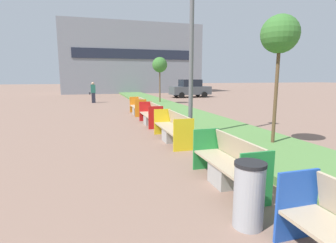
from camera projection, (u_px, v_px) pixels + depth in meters
planter_grass_strip at (212, 126)px, 10.94m from camera, size 2.80×120.00×0.18m
building_backdrop at (132, 59)px, 36.20m from camera, size 18.36×6.06×9.10m
bench_green_frame at (228, 167)px, 5.13m from camera, size 0.65×1.98×0.94m
bench_yellow_frame at (173, 130)px, 8.62m from camera, size 0.65×2.41×0.94m
bench_red_frame at (151, 116)px, 11.71m from camera, size 0.65×2.16×0.94m
bench_orange_frame at (138, 108)px, 14.91m from camera, size 0.65×1.99×0.94m
litter_bin at (249, 195)px, 3.66m from camera, size 0.44×0.44×0.95m
street_lamp_post at (192, 14)px, 8.16m from camera, size 0.24×0.44×7.33m
sapling_tree_near at (280, 36)px, 7.32m from camera, size 1.06×1.06×3.82m
sapling_tree_far at (160, 65)px, 20.17m from camera, size 1.16×1.16×3.62m
pedestrian_walking at (93, 92)px, 21.54m from camera, size 0.53×0.24×1.72m
parked_car_distant at (190, 89)px, 27.62m from camera, size 4.29×2.00×1.86m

